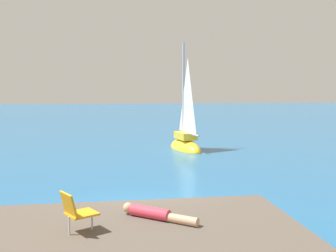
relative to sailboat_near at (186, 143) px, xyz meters
The scene contains 7 objects.
ground_plane 12.41m from the sailboat_near, 105.40° to the right, with size 160.00×160.00×0.00m, color #236093.
shore_ledge 16.05m from the sailboat_near, 102.25° to the right, with size 6.40×3.56×0.98m, color brown.
boulder_seaward 13.95m from the sailboat_near, 104.13° to the right, with size 1.57×1.26×0.86m, color brown.
boulder_inland 14.22m from the sailboat_near, 100.77° to the right, with size 1.02×0.81×0.56m, color brown.
sailboat_near is the anchor object (origin of this frame).
person_sunbather 15.68m from the sailboat_near, 101.28° to the right, with size 1.50×1.15×0.25m.
beach_chair 16.68m from the sailboat_near, 106.01° to the right, with size 0.76×0.72×0.80m.
Camera 1 is at (-0.42, -11.47, 3.70)m, focal length 42.95 mm.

